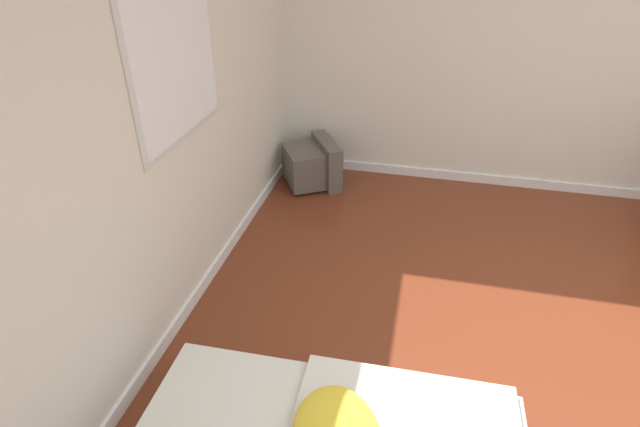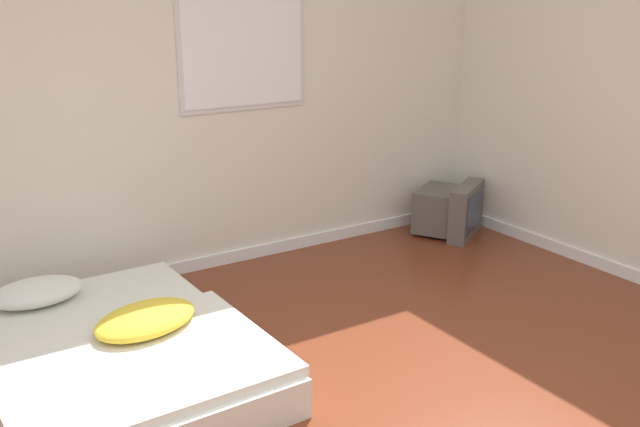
{
  "view_description": "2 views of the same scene",
  "coord_description": "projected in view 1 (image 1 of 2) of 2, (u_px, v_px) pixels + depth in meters",
  "views": [
    {
      "loc": [
        -2.04,
        1.24,
        2.28
      ],
      "look_at": [
        0.73,
        1.88,
        0.56
      ],
      "focal_mm": 28.0,
      "sensor_mm": 36.0,
      "label": 1
    },
    {
      "loc": [
        -1.74,
        -1.86,
        1.93
      ],
      "look_at": [
        0.65,
        1.88,
        0.54
      ],
      "focal_mm": 40.0,
      "sensor_mm": 36.0,
      "label": 2
    }
  ],
  "objects": [
    {
      "name": "ground_plane",
      "position": [
        634.0,
        415.0,
        2.64
      ],
      "size": [
        20.0,
        20.0,
        0.0
      ],
      "primitive_type": "plane",
      "color": "maroon"
    },
    {
      "name": "wall_back",
      "position": [
        131.0,
        142.0,
        2.5
      ],
      "size": [
        7.53,
        0.08,
        2.6
      ],
      "color": "silver",
      "rests_on": "ground_plane"
    },
    {
      "name": "crt_tv",
      "position": [
        313.0,
        164.0,
        4.78
      ],
      "size": [
        0.67,
        0.65,
        0.43
      ],
      "color": "#56514C",
      "rests_on": "ground_plane"
    },
    {
      "name": "wall_right",
      "position": [
        592.0,
        52.0,
        4.13
      ],
      "size": [
        0.08,
        7.72,
        2.6
      ],
      "color": "silver",
      "rests_on": "ground_plane"
    }
  ]
}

